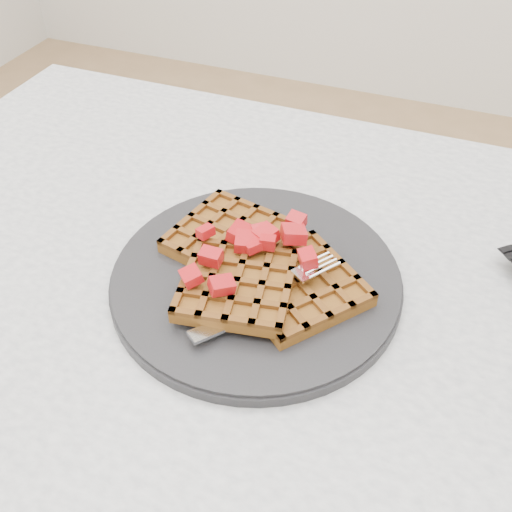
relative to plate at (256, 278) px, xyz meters
The scene contains 5 objects.
table 0.14m from the plate, 14.11° to the right, with size 1.20×0.80×0.75m.
plate is the anchor object (origin of this frame).
waffles 0.02m from the plate, 87.49° to the right, with size 0.24×0.21×0.03m.
strawberry_pile 0.05m from the plate, 56.31° to the right, with size 0.15×0.15×0.02m, color #A10810, non-canonical shape.
fork 0.05m from the plate, 45.28° to the right, with size 0.02×0.18×0.02m, color silver, non-canonical shape.
Camera 1 is at (0.10, -0.39, 1.19)m, focal length 40.00 mm.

